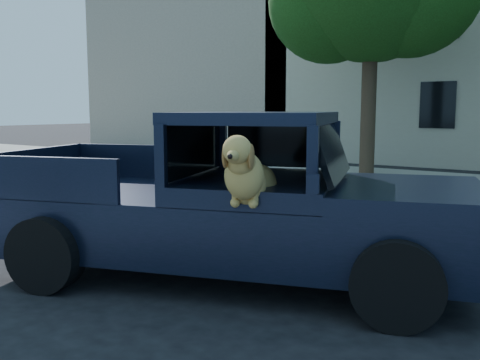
{
  "coord_description": "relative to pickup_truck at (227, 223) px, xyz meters",
  "views": [
    {
      "loc": [
        1.84,
        -5.7,
        2.07
      ],
      "look_at": [
        -1.47,
        -0.84,
        1.28
      ],
      "focal_mm": 40.0,
      "sensor_mm": 36.0,
      "label": 1
    }
  ],
  "objects": [
    {
      "name": "pickup_truck",
      "position": [
        0.0,
        0.0,
        0.0
      ],
      "size": [
        6.07,
        3.86,
        2.03
      ],
      "rotation": [
        0.0,
        0.0,
        0.32
      ],
      "color": "black",
      "rests_on": "ground"
    },
    {
      "name": "building_left",
      "position": [
        -13.1,
        17.0,
        3.31
      ],
      "size": [
        12.0,
        6.0,
        8.0
      ],
      "primitive_type": "cube",
      "color": "tan",
      "rests_on": "ground"
    },
    {
      "name": "crosswalk",
      "position": [
        -7.35,
        2.0,
        -0.68
      ],
      "size": [
        5.5,
        4.0,
        0.01
      ],
      "primitive_type": null,
      "color": "silver",
      "rests_on": "ground"
    },
    {
      "name": "ground",
      "position": [
        1.9,
        0.5,
        -0.69
      ],
      "size": [
        120.0,
        120.0,
        0.0
      ],
      "primitive_type": "plane",
      "color": "black",
      "rests_on": "ground"
    }
  ]
}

